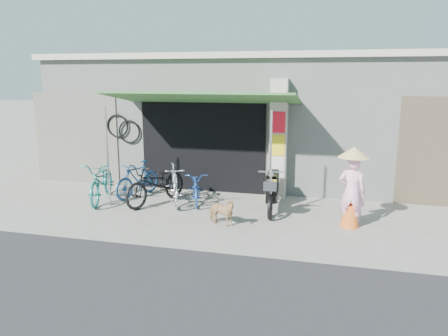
% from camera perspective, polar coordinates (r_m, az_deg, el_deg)
% --- Properties ---
extents(ground, '(80.00, 80.00, 0.00)m').
position_cam_1_polar(ground, '(9.26, -0.33, -7.38)').
color(ground, gray).
rests_on(ground, ground).
extents(bicycle_shop, '(12.30, 5.30, 3.66)m').
position_cam_1_polar(bicycle_shop, '(13.78, 5.04, 6.78)').
color(bicycle_shop, '#ABB0A8').
rests_on(bicycle_shop, ground).
extents(shop_pillar, '(0.42, 0.44, 3.00)m').
position_cam_1_polar(shop_pillar, '(11.09, 7.13, 3.74)').
color(shop_pillar, '#B9AE9E').
rests_on(shop_pillar, ground).
extents(awning, '(4.60, 1.88, 2.72)m').
position_cam_1_polar(awning, '(10.56, -2.90, 8.95)').
color(awning, '#2F612B').
rests_on(awning, ground).
extents(neighbour_left, '(2.60, 0.06, 2.60)m').
position_cam_1_polar(neighbour_left, '(13.31, -18.71, 3.69)').
color(neighbour_left, '#6B665B').
rests_on(neighbour_left, ground).
extents(bike_teal, '(1.16, 2.04, 1.01)m').
position_cam_1_polar(bike_teal, '(11.24, -15.65, -1.66)').
color(bike_teal, '#1A7772').
rests_on(bike_teal, ground).
extents(bike_blue, '(0.90, 1.59, 0.92)m').
position_cam_1_polar(bike_blue, '(11.43, -11.21, -1.46)').
color(bike_blue, navy).
rests_on(bike_blue, ground).
extents(bike_black, '(1.35, 2.06, 1.02)m').
position_cam_1_polar(bike_black, '(10.72, -8.82, -1.98)').
color(bike_black, black).
rests_on(bike_black, ground).
extents(bike_silver, '(1.09, 1.66, 0.97)m').
position_cam_1_polar(bike_silver, '(10.65, -6.49, -2.14)').
color(bike_silver, '#BABABF').
rests_on(bike_silver, ground).
extents(bike_navy, '(1.01, 1.61, 0.80)m').
position_cam_1_polar(bike_navy, '(10.73, -3.67, -2.46)').
color(bike_navy, navy).
rests_on(bike_navy, ground).
extents(street_dog, '(0.76, 0.52, 0.59)m').
position_cam_1_polar(street_dog, '(9.10, -0.39, -5.77)').
color(street_dog, '#9B6A52').
rests_on(street_dog, ground).
extents(moped, '(0.54, 1.90, 1.08)m').
position_cam_1_polar(moped, '(10.16, 6.31, -2.81)').
color(moped, black).
rests_on(moped, ground).
extents(nun, '(0.64, 0.64, 1.68)m').
position_cam_1_polar(nun, '(9.27, 16.37, -2.46)').
color(nun, '#FFABCF').
rests_on(nun, ground).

